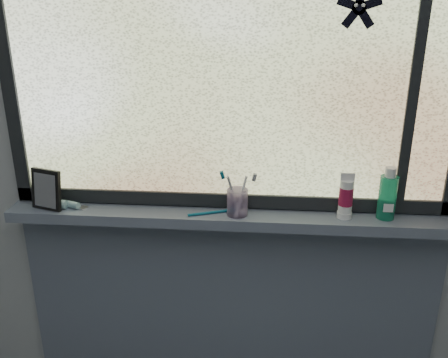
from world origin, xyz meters
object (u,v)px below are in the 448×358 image
object	(u,v)px
vanity_mirror	(46,190)
mouthwash_bottle	(388,193)
cream_tube	(346,194)
toothbrush_cup	(237,202)

from	to	relation	value
vanity_mirror	mouthwash_bottle	distance (m)	1.21
vanity_mirror	cream_tube	distance (m)	1.07
toothbrush_cup	mouthwash_bottle	size ratio (longest dim) A/B	0.63
vanity_mirror	toothbrush_cup	xyz separation A→B (m)	(0.69, 0.00, -0.03)
cream_tube	mouthwash_bottle	bearing A→B (deg)	3.86
toothbrush_cup	mouthwash_bottle	distance (m)	0.52
vanity_mirror	cream_tube	bearing A→B (deg)	17.74
vanity_mirror	cream_tube	size ratio (longest dim) A/B	1.25
mouthwash_bottle	vanity_mirror	bearing A→B (deg)	-178.85
vanity_mirror	mouthwash_bottle	bearing A→B (deg)	18.10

